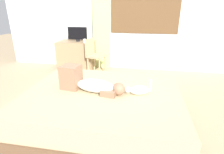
{
  "coord_description": "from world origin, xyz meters",
  "views": [
    {
      "loc": [
        0.56,
        -2.32,
        1.53
      ],
      "look_at": [
        0.12,
        0.13,
        0.57
      ],
      "focal_mm": 29.07,
      "sensor_mm": 36.0,
      "label": 1
    }
  ],
  "objects_px": {
    "desk": "(77,56)",
    "cup": "(85,41)",
    "tv_monitor": "(77,34)",
    "bed": "(103,105)",
    "chair_by_desk": "(94,54)",
    "cat": "(138,90)",
    "person_lying": "(89,83)"
  },
  "relations": [
    {
      "from": "bed",
      "to": "cup",
      "type": "xyz_separation_m",
      "value": [
        -0.88,
        1.93,
        0.58
      ]
    },
    {
      "from": "cat",
      "to": "tv_monitor",
      "type": "bearing_deg",
      "value": 127.29
    },
    {
      "from": "person_lying",
      "to": "desk",
      "type": "relative_size",
      "value": 1.05
    },
    {
      "from": "cup",
      "to": "chair_by_desk",
      "type": "relative_size",
      "value": 0.11
    },
    {
      "from": "cup",
      "to": "chair_by_desk",
      "type": "height_order",
      "value": "chair_by_desk"
    },
    {
      "from": "tv_monitor",
      "to": "cup",
      "type": "height_order",
      "value": "tv_monitor"
    },
    {
      "from": "chair_by_desk",
      "to": "person_lying",
      "type": "bearing_deg",
      "value": -76.41
    },
    {
      "from": "bed",
      "to": "cat",
      "type": "bearing_deg",
      "value": -1.13
    },
    {
      "from": "tv_monitor",
      "to": "bed",
      "type": "bearing_deg",
      "value": -62.09
    },
    {
      "from": "desk",
      "to": "tv_monitor",
      "type": "bearing_deg",
      "value": -0.0
    },
    {
      "from": "cat",
      "to": "tv_monitor",
      "type": "xyz_separation_m",
      "value": [
        -1.6,
        2.1,
        0.43
      ]
    },
    {
      "from": "person_lying",
      "to": "tv_monitor",
      "type": "bearing_deg",
      "value": 113.63
    },
    {
      "from": "person_lying",
      "to": "chair_by_desk",
      "type": "bearing_deg",
      "value": 103.59
    },
    {
      "from": "cup",
      "to": "chair_by_desk",
      "type": "bearing_deg",
      "value": -25.76
    },
    {
      "from": "cat",
      "to": "desk",
      "type": "distance_m",
      "value": 2.68
    },
    {
      "from": "cat",
      "to": "chair_by_desk",
      "type": "xyz_separation_m",
      "value": [
        -1.12,
        1.82,
        0.02
      ]
    },
    {
      "from": "tv_monitor",
      "to": "chair_by_desk",
      "type": "bearing_deg",
      "value": -30.51
    },
    {
      "from": "tv_monitor",
      "to": "cup",
      "type": "bearing_deg",
      "value": -35.07
    },
    {
      "from": "bed",
      "to": "cat",
      "type": "distance_m",
      "value": 0.57
    },
    {
      "from": "cup",
      "to": "bed",
      "type": "bearing_deg",
      "value": -65.56
    },
    {
      "from": "bed",
      "to": "desk",
      "type": "bearing_deg",
      "value": 119.14
    },
    {
      "from": "desk",
      "to": "bed",
      "type": "bearing_deg",
      "value": -60.86
    },
    {
      "from": "cat",
      "to": "desk",
      "type": "bearing_deg",
      "value": 128.28
    },
    {
      "from": "tv_monitor",
      "to": "desk",
      "type": "bearing_deg",
      "value": 180.0
    },
    {
      "from": "bed",
      "to": "person_lying",
      "type": "relative_size",
      "value": 2.36
    },
    {
      "from": "chair_by_desk",
      "to": "desk",
      "type": "bearing_deg",
      "value": 152.29
    },
    {
      "from": "cat",
      "to": "chair_by_desk",
      "type": "bearing_deg",
      "value": 121.69
    },
    {
      "from": "desk",
      "to": "cup",
      "type": "relative_size",
      "value": 9.55
    },
    {
      "from": "desk",
      "to": "chair_by_desk",
      "type": "distance_m",
      "value": 0.62
    },
    {
      "from": "bed",
      "to": "desk",
      "type": "relative_size",
      "value": 2.47
    },
    {
      "from": "chair_by_desk",
      "to": "tv_monitor",
      "type": "bearing_deg",
      "value": 149.49
    },
    {
      "from": "cat",
      "to": "tv_monitor",
      "type": "relative_size",
      "value": 0.73
    }
  ]
}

